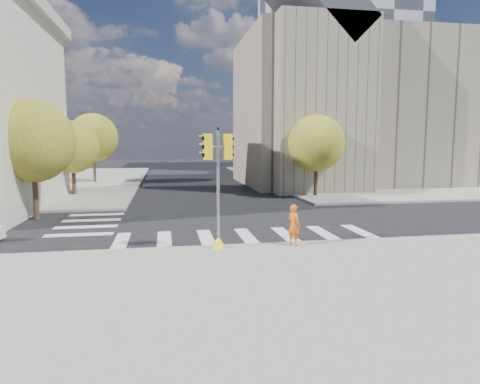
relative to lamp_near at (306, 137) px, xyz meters
name	(u,v)px	position (x,y,z in m)	size (l,w,h in m)	color
ground	(241,227)	(-8.00, -14.00, -4.58)	(160.00, 160.00, 0.00)	black
sidewalk_near	(321,314)	(-8.00, -25.00, -4.50)	(30.00, 14.00, 0.15)	gray
sidewalk_far_right	(370,177)	(12.00, 12.00, -4.50)	(28.00, 40.00, 0.15)	gray
sidewalk_far_left	(0,182)	(-28.00, 12.00, -4.50)	(28.00, 40.00, 0.15)	gray
civic_building	(364,109)	(7.59, 5.12, 2.68)	(26.00, 16.00, 19.39)	gray
office_tower	(336,69)	(14.00, 28.00, 10.42)	(20.00, 18.00, 30.00)	#9EA0A3
tree_lw_near	(32,141)	(-18.50, -10.00, -0.38)	(4.40, 4.40, 6.41)	#382616
tree_lw_mid	(72,147)	(-18.50, 0.00, -0.82)	(4.00, 4.00, 5.77)	#382616
tree_lw_far	(93,138)	(-18.50, 10.00, -0.04)	(4.80, 4.80, 6.95)	#382616
tree_re_near	(316,143)	(-0.50, -4.00, -0.53)	(4.20, 4.20, 6.16)	#382616
tree_re_mid	(275,140)	(-0.50, 8.00, -0.23)	(4.60, 4.60, 6.66)	#382616
tree_re_far	(251,144)	(-0.50, 20.00, -0.71)	(4.00, 4.00, 5.88)	#382616
lamp_near	(306,137)	(0.00, 0.00, 0.00)	(0.35, 0.18, 8.11)	black
lamp_far	(266,138)	(0.00, 14.00, 0.00)	(0.35, 0.18, 8.11)	black
traffic_signal	(218,198)	(-9.67, -18.60, -2.50)	(1.08, 0.56, 4.56)	yellow
photographer	(294,225)	(-6.71, -18.60, -3.62)	(0.59, 0.39, 1.62)	#DD5614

